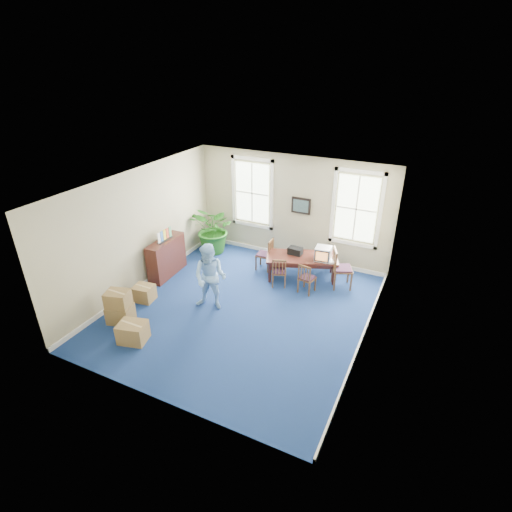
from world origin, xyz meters
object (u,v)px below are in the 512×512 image
at_px(crt_tv, 323,254).
at_px(potted_plant, 215,229).
at_px(credenza, 167,258).
at_px(cardboard_boxes, 129,306).
at_px(man, 210,277).
at_px(chair_near_left, 279,271).
at_px(conference_table, 301,267).

relative_size(crt_tv, potted_plant, 0.29).
distance_m(credenza, cardboard_boxes, 2.31).
xyz_separation_m(man, potted_plant, (-1.54, 2.74, -0.08)).
bearing_deg(chair_near_left, potted_plant, -41.70).
height_order(crt_tv, chair_near_left, crt_tv).
height_order(potted_plant, cardboard_boxes, potted_plant).
relative_size(crt_tv, credenza, 0.33).
xyz_separation_m(crt_tv, cardboard_boxes, (-3.50, -3.80, -0.43)).
distance_m(crt_tv, man, 3.22).
xyz_separation_m(potted_plant, cardboard_boxes, (0.12, -4.09, -0.35)).
bearing_deg(credenza, potted_plant, 72.33).
relative_size(chair_near_left, potted_plant, 0.55).
distance_m(credenza, potted_plant, 1.93).
bearing_deg(potted_plant, man, -60.73).
distance_m(crt_tv, chair_near_left, 1.29).
distance_m(chair_near_left, cardboard_boxes, 3.98).
bearing_deg(credenza, chair_near_left, 12.19).
bearing_deg(cardboard_boxes, crt_tv, 47.38).
bearing_deg(man, conference_table, 48.45).
xyz_separation_m(chair_near_left, potted_plant, (-2.63, 1.00, 0.35)).
xyz_separation_m(chair_near_left, man, (-1.10, -1.74, 0.43)).
bearing_deg(man, chair_near_left, 48.10).
relative_size(conference_table, crt_tv, 4.34).
relative_size(man, credenza, 1.25).
xyz_separation_m(credenza, cardboard_boxes, (0.60, -2.23, -0.11)).
height_order(credenza, potted_plant, potted_plant).
relative_size(potted_plant, cardboard_boxes, 1.04).
relative_size(man, potted_plant, 1.10).
bearing_deg(chair_near_left, credenza, -5.50).
height_order(credenza, cardboard_boxes, credenza).
relative_size(chair_near_left, man, 0.50).
relative_size(chair_near_left, cardboard_boxes, 0.57).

